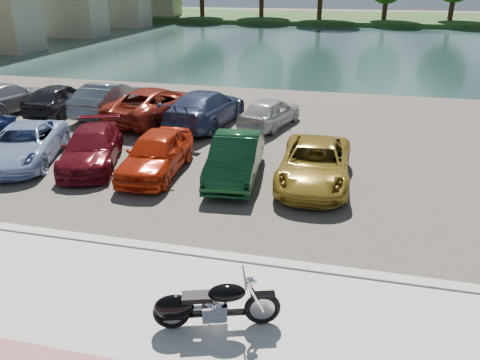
% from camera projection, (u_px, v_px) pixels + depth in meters
% --- Properties ---
extents(ground, '(200.00, 200.00, 0.00)m').
position_uv_depth(ground, '(198.00, 316.00, 9.02)').
color(ground, '#595447').
rests_on(ground, ground).
extents(promenade, '(60.00, 6.00, 0.10)m').
position_uv_depth(promenade, '(179.00, 351.00, 8.11)').
color(promenade, '#A7A59D').
rests_on(promenade, ground).
extents(kerb, '(60.00, 0.30, 0.14)m').
position_uv_depth(kerb, '(225.00, 258.00, 10.78)').
color(kerb, '#A7A59D').
rests_on(kerb, ground).
extents(parking_lot, '(60.00, 18.00, 0.04)m').
position_uv_depth(parking_lot, '(283.00, 139.00, 18.83)').
color(parking_lot, '#3C3930').
rests_on(parking_lot, ground).
extents(river, '(120.00, 40.00, 0.00)m').
position_uv_depth(river, '(329.00, 46.00, 44.73)').
color(river, '#1B3231').
rests_on(river, ground).
extents(far_bank, '(120.00, 24.00, 0.60)m').
position_uv_depth(far_bank, '(342.00, 18.00, 73.17)').
color(far_bank, '#1F4217').
rests_on(far_bank, ground).
extents(motorcycle, '(2.26, 1.02, 1.05)m').
position_uv_depth(motorcycle, '(205.00, 305.00, 8.44)').
color(motorcycle, black).
rests_on(motorcycle, promenade).
extents(car_2, '(3.46, 5.04, 1.28)m').
position_uv_depth(car_2, '(24.00, 144.00, 16.27)').
color(car_2, '#92A8D5').
rests_on(car_2, parking_lot).
extents(car_3, '(3.06, 4.63, 1.25)m').
position_uv_depth(car_3, '(91.00, 148.00, 15.99)').
color(car_3, '#5B0D17').
rests_on(car_3, parking_lot).
extents(car_4, '(1.85, 4.16, 1.39)m').
position_uv_depth(car_4, '(156.00, 153.00, 15.29)').
color(car_4, '#B8260C').
rests_on(car_4, parking_lot).
extents(car_5, '(1.84, 4.29, 1.38)m').
position_uv_depth(car_5, '(236.00, 158.00, 14.92)').
color(car_5, '#0F371A').
rests_on(car_5, parking_lot).
extents(car_6, '(2.21, 4.68, 1.29)m').
position_uv_depth(car_6, '(315.00, 164.00, 14.56)').
color(car_6, olive).
rests_on(car_6, parking_lot).
extents(car_7, '(2.46, 5.02, 1.41)m').
position_uv_depth(car_7, '(6.00, 97.00, 22.40)').
color(car_7, gray).
rests_on(car_7, parking_lot).
extents(car_8, '(1.80, 4.25, 1.43)m').
position_uv_depth(car_8, '(59.00, 98.00, 22.19)').
color(car_8, black).
rests_on(car_8, parking_lot).
extents(car_9, '(1.70, 4.58, 1.50)m').
position_uv_depth(car_9, '(109.00, 98.00, 22.03)').
color(car_9, slate).
rests_on(car_9, parking_lot).
extents(car_10, '(3.61, 5.85, 1.51)m').
position_uv_depth(car_10, '(157.00, 104.00, 20.98)').
color(car_10, maroon).
rests_on(car_10, parking_lot).
extents(car_11, '(2.73, 5.47, 1.53)m').
position_uv_depth(car_11, '(206.00, 108.00, 20.38)').
color(car_11, navy).
rests_on(car_11, parking_lot).
extents(car_12, '(2.52, 4.09, 1.30)m').
position_uv_depth(car_12, '(270.00, 112.00, 20.20)').
color(car_12, '#B5B6B1').
rests_on(car_12, parking_lot).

